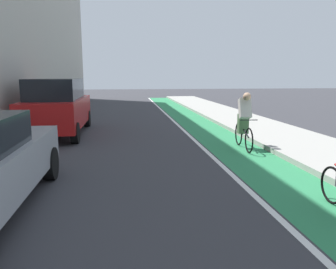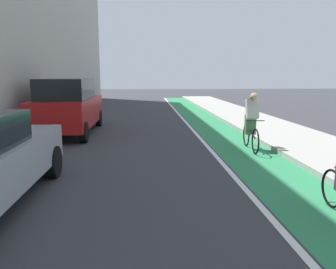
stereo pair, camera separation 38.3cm
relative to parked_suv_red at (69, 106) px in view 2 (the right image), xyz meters
The scene contains 6 objects.
ground_plane 3.13m from the parked_suv_red, 27.79° to the right, with size 82.31×82.31×0.00m, color #38383D.
bike_lane_paint 5.62m from the parked_suv_red, ahead, with size 1.60×37.41×0.00m, color #2D8451.
lane_divider_stripe 4.75m from the parked_suv_red, ahead, with size 0.12×37.41×0.00m, color white.
sidewalk_right 7.70m from the parked_suv_red, ahead, with size 2.64×37.41×0.14m, color #A8A59E.
parked_suv_red is the anchor object (origin of this frame).
cyclist_trailing 6.51m from the parked_suv_red, 28.25° to the right, with size 0.48×1.74×1.63m.
Camera 2 is at (0.12, 3.95, 2.09)m, focal length 35.43 mm.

